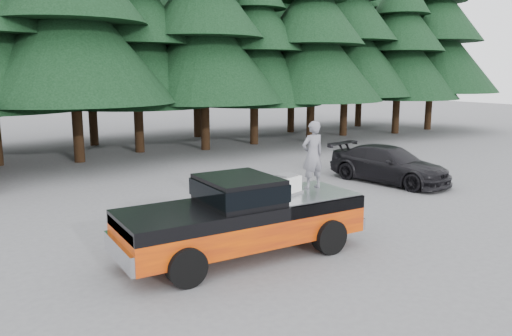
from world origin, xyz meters
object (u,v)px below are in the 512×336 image
man_on_bed (313,155)px  parked_car (389,164)px  pickup_truck (242,228)px  air_compressor (286,185)px

man_on_bed → parked_car: bearing=-150.3°
pickup_truck → air_compressor: size_ratio=9.67×
man_on_bed → parked_car: man_on_bed is taller
air_compressor → parked_car: (7.67, 3.99, -0.83)m
pickup_truck → parked_car: (8.96, 4.07, 0.05)m
pickup_truck → parked_car: bearing=24.4°
air_compressor → man_on_bed: (0.92, 0.16, 0.66)m
air_compressor → man_on_bed: bearing=-8.7°
man_on_bed → pickup_truck: bearing=6.1°
air_compressor → parked_car: 8.69m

